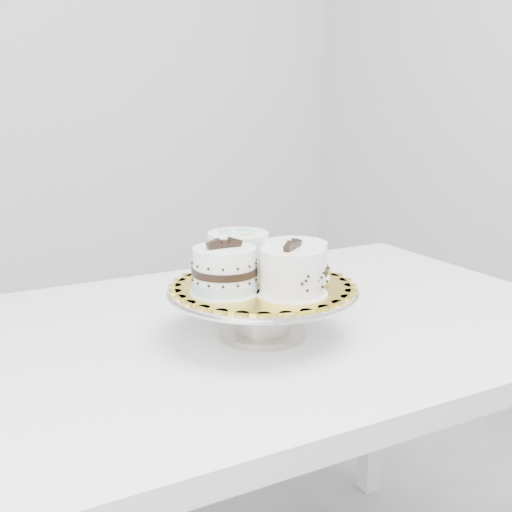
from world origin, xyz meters
TOP-DOWN VIEW (x-y plane):
  - table at (0.12, 0.23)m, footprint 1.35×1.02m
  - cake_stand at (0.07, 0.17)m, footprint 0.33×0.33m
  - cake_board at (0.07, 0.17)m, footprint 0.34×0.34m
  - cake_swirl at (0.07, 0.10)m, footprint 0.14×0.14m
  - cake_banded at (-0.01, 0.18)m, footprint 0.12×0.12m
  - cake_dots at (0.07, 0.25)m, footprint 0.13×0.13m
  - cake_ribbon at (0.14, 0.17)m, footprint 0.14×0.14m

SIDE VIEW (x-z plane):
  - table at x=0.12m, z-range 0.30..1.05m
  - cake_stand at x=0.07m, z-range 0.77..0.86m
  - cake_board at x=0.07m, z-range 0.84..0.84m
  - cake_ribbon at x=0.14m, z-range 0.84..0.91m
  - cake_banded at x=-0.01m, z-range 0.83..0.93m
  - cake_swirl at x=0.07m, z-range 0.83..0.93m
  - cake_dots at x=0.07m, z-range 0.84..0.92m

